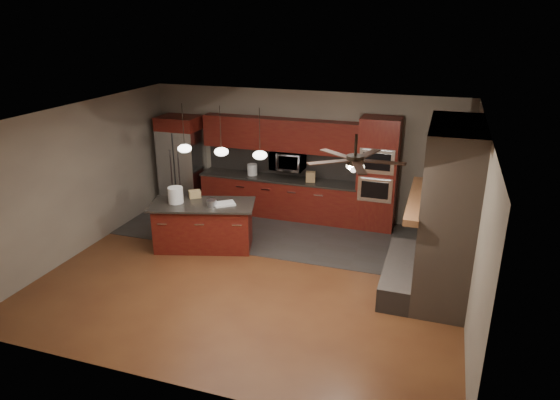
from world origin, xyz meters
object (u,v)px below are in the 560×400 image
at_px(refrigerator, 182,162).
at_px(counter_bucket, 252,170).
at_px(paint_tray, 224,204).
at_px(counter_box, 311,177).
at_px(microwave, 288,160).
at_px(oven_tower, 378,174).
at_px(kitchen_island, 204,226).
at_px(cardboard_box, 195,194).
at_px(paint_can, 212,203).
at_px(white_bucket, 176,195).

xyz_separation_m(refrigerator, counter_bucket, (1.73, 0.08, -0.04)).
bearing_deg(paint_tray, counter_box, 20.90).
height_order(paint_tray, counter_box, counter_box).
bearing_deg(microwave, counter_box, -10.29).
distance_m(oven_tower, kitchen_island, 3.72).
xyz_separation_m(refrigerator, cardboard_box, (1.22, -1.71, -0.08)).
height_order(microwave, counter_box, microwave).
height_order(microwave, paint_can, microwave).
distance_m(microwave, counter_box, 0.63).
bearing_deg(refrigerator, oven_tower, 0.93).
relative_size(paint_tray, cardboard_box, 1.73).
height_order(oven_tower, cardboard_box, oven_tower).
bearing_deg(kitchen_island, microwave, 47.40).
relative_size(microwave, refrigerator, 0.34).
bearing_deg(kitchen_island, white_bucket, 175.88).
distance_m(oven_tower, white_bucket, 4.13).
bearing_deg(oven_tower, white_bucket, -148.45).
height_order(refrigerator, kitchen_island, refrigerator).
relative_size(kitchen_island, white_bucket, 6.97).
relative_size(kitchen_island, paint_tray, 5.58).
bearing_deg(kitchen_island, paint_tray, -5.77).
relative_size(oven_tower, paint_can, 13.05).
bearing_deg(paint_can, paint_tray, 36.77).
height_order(paint_tray, counter_bucket, counter_bucket).
bearing_deg(refrigerator, counter_box, 0.57).
relative_size(oven_tower, paint_tray, 6.19).
relative_size(microwave, counter_box, 3.32).
relative_size(refrigerator, cardboard_box, 9.63).
distance_m(refrigerator, cardboard_box, 2.10).
bearing_deg(kitchen_island, paint_can, -31.94).
distance_m(cardboard_box, counter_bucket, 1.86).
distance_m(counter_bucket, counter_box, 1.37).
bearing_deg(oven_tower, kitchen_island, -145.79).
bearing_deg(counter_box, paint_tray, -133.68).
xyz_separation_m(cardboard_box, counter_box, (1.89, 1.74, 0.02)).
xyz_separation_m(refrigerator, paint_tray, (1.94, -1.90, -0.13)).
height_order(kitchen_island, paint_tray, paint_tray).
height_order(paint_tray, cardboard_box, cardboard_box).
relative_size(refrigerator, counter_box, 9.72).
xyz_separation_m(white_bucket, counter_bucket, (0.72, 2.17, -0.05)).
distance_m(refrigerator, paint_can, 2.69).
bearing_deg(counter_bucket, paint_tray, -84.12).
bearing_deg(paint_tray, cardboard_box, 127.29).
distance_m(paint_tray, cardboard_box, 0.75).
bearing_deg(microwave, white_bucket, -124.83).
relative_size(white_bucket, paint_can, 1.69).
distance_m(paint_tray, counter_box, 2.26).
bearing_deg(counter_box, paint_can, -135.77).
relative_size(microwave, paint_tray, 1.90).
bearing_deg(oven_tower, counter_box, -178.29).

